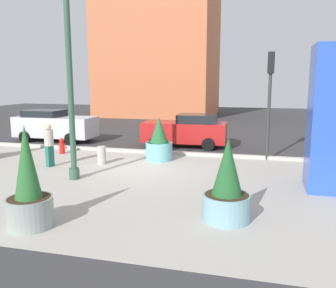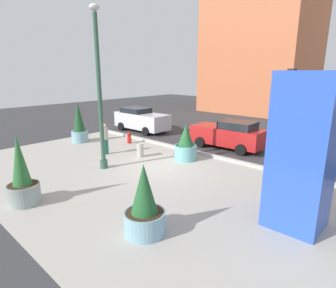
{
  "view_description": "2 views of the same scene",
  "coord_description": "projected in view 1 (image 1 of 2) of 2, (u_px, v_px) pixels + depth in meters",
  "views": [
    {
      "loc": [
        4.51,
        -12.98,
        3.46
      ],
      "look_at": [
        1.1,
        0.12,
        1.05
      ],
      "focal_mm": 38.49,
      "sensor_mm": 36.0,
      "label": 1
    },
    {
      "loc": [
        9.06,
        -9.12,
        4.51
      ],
      "look_at": [
        0.76,
        -0.1,
        1.31
      ],
      "focal_mm": 29.7,
      "sensor_mm": 36.0,
      "label": 2
    }
  ],
  "objects": [
    {
      "name": "ground_plane",
      "position": [
        166.0,
        151.0,
        17.9
      ],
      "size": [
        60.0,
        60.0,
        0.0
      ],
      "primitive_type": "plane",
      "color": "#38383A"
    },
    {
      "name": "plaza_pavement",
      "position": [
        121.0,
        184.0,
        12.19
      ],
      "size": [
        18.0,
        10.0,
        0.02
      ],
      "primitive_type": "cube",
      "color": "#ADA89E",
      "rests_on": "ground_plane"
    },
    {
      "name": "curb_strip",
      "position": [
        161.0,
        152.0,
        17.05
      ],
      "size": [
        18.0,
        0.24,
        0.16
      ],
      "primitive_type": "cube",
      "color": "#B7B2A8",
      "rests_on": "ground_plane"
    },
    {
      "name": "lamp_post",
      "position": [
        70.0,
        77.0,
        12.12
      ],
      "size": [
        0.44,
        0.44,
        7.27
      ],
      "color": "#335642",
      "rests_on": "ground_plane"
    },
    {
      "name": "art_pillar_blue",
      "position": [
        336.0,
        119.0,
        11.12
      ],
      "size": [
        1.54,
        1.54,
        4.54
      ],
      "primitive_type": "cube",
      "color": "blue",
      "rests_on": "ground_plane"
    },
    {
      "name": "potted_plant_by_pillar",
      "position": [
        227.0,
        189.0,
        8.87
      ],
      "size": [
        1.19,
        1.19,
        2.1
      ],
      "color": "#7AA8B7",
      "rests_on": "ground_plane"
    },
    {
      "name": "potted_plant_mid_plaza",
      "position": [
        28.0,
        190.0,
        8.44
      ],
      "size": [
        1.08,
        1.08,
        2.47
      ],
      "color": "gray",
      "rests_on": "ground_plane"
    },
    {
      "name": "potted_plant_curbside",
      "position": [
        159.0,
        143.0,
        15.62
      ],
      "size": [
        1.16,
        1.16,
        1.9
      ],
      "color": "#6BB2B2",
      "rests_on": "ground_plane"
    },
    {
      "name": "fire_hydrant",
      "position": [
        62.0,
        146.0,
        17.09
      ],
      "size": [
        0.36,
        0.26,
        0.75
      ],
      "color": "red",
      "rests_on": "ground_plane"
    },
    {
      "name": "concrete_bollard",
      "position": [
        102.0,
        155.0,
        14.97
      ],
      "size": [
        0.36,
        0.36,
        0.75
      ],
      "primitive_type": "cylinder",
      "color": "#B2ADA3",
      "rests_on": "ground_plane"
    },
    {
      "name": "traffic_light_corner",
      "position": [
        270.0,
        88.0,
        15.28
      ],
      "size": [
        0.28,
        0.42,
        4.63
      ],
      "color": "#333833",
      "rests_on": "ground_plane"
    },
    {
      "name": "car_curb_west",
      "position": [
        186.0,
        130.0,
        18.8
      ],
      "size": [
        4.41,
        2.07,
        1.72
      ],
      "color": "red",
      "rests_on": "ground_plane"
    },
    {
      "name": "car_far_lane",
      "position": [
        55.0,
        125.0,
        20.59
      ],
      "size": [
        4.58,
        2.06,
        1.77
      ],
      "color": "silver",
      "rests_on": "ground_plane"
    },
    {
      "name": "pedestrian_on_sidewalk",
      "position": [
        49.0,
        143.0,
        14.4
      ],
      "size": [
        0.46,
        0.46,
        1.75
      ],
      "color": "#236656",
      "rests_on": "ground_plane"
    }
  ]
}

